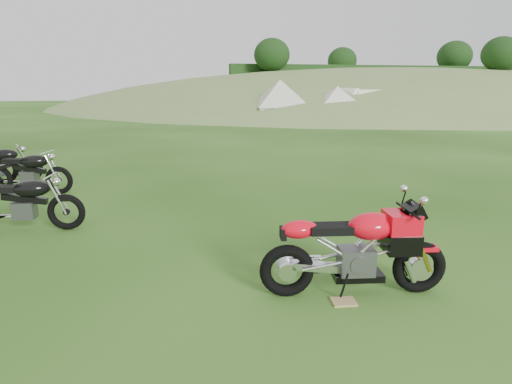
{
  "coord_description": "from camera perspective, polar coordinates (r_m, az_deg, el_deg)",
  "views": [
    {
      "loc": [
        -1.44,
        -5.77,
        2.21
      ],
      "look_at": [
        -0.05,
        0.4,
        0.62
      ],
      "focal_mm": 30.0,
      "sensor_mm": 36.0,
      "label": 1
    }
  ],
  "objects": [
    {
      "name": "tent_right",
      "position": [
        26.68,
        10.73,
        11.64
      ],
      "size": [
        2.94,
        2.94,
        2.3
      ],
      "primitive_type": null,
      "rotation": [
        0.0,
        0.0,
        -0.12
      ],
      "color": "silver",
      "rests_on": "ground"
    },
    {
      "name": "sport_motorcycle",
      "position": [
        4.67,
        13.07,
        -6.73
      ],
      "size": [
        1.97,
        0.78,
        1.15
      ],
      "primitive_type": null,
      "rotation": [
        0.0,
        0.0,
        -0.16
      ],
      "color": "red",
      "rests_on": "ground"
    },
    {
      "name": "caravan",
      "position": [
        29.17,
        14.79,
        11.26
      ],
      "size": [
        4.48,
        2.86,
        1.94
      ],
      "primitive_type": null,
      "rotation": [
        0.0,
        0.0,
        0.26
      ],
      "color": "white",
      "rests_on": "ground"
    },
    {
      "name": "hillside",
      "position": [
        52.41,
        16.76,
        11.15
      ],
      "size": [
        80.0,
        64.0,
        8.0
      ],
      "primitive_type": "ellipsoid",
      "color": "olive",
      "rests_on": "ground"
    },
    {
      "name": "ground",
      "position": [
        6.34,
        1.28,
        -6.25
      ],
      "size": [
        120.0,
        120.0,
        0.0
      ],
      "primitive_type": "plane",
      "color": "#1E3F0D",
      "rests_on": "ground"
    },
    {
      "name": "plywood_board",
      "position": [
        4.69,
        11.61,
        -14.13
      ],
      "size": [
        0.27,
        0.23,
        0.02
      ],
      "primitive_type": "cube",
      "rotation": [
        0.0,
        0.0,
        -0.12
      ],
      "color": "#A77B58",
      "rests_on": "ground"
    },
    {
      "name": "tent_mid",
      "position": [
        26.62,
        3.2,
        12.13
      ],
      "size": [
        3.14,
        3.14,
        2.56
      ],
      "primitive_type": null,
      "rotation": [
        0.0,
        0.0,
        -0.07
      ],
      "color": "beige",
      "rests_on": "ground"
    },
    {
      "name": "hedgerow",
      "position": [
        52.41,
        16.76,
        11.15
      ],
      "size": [
        36.0,
        1.2,
        8.6
      ],
      "primitive_type": null,
      "color": "black",
      "rests_on": "ground"
    },
    {
      "name": "vintage_moto_a",
      "position": [
        7.44,
        -28.74,
        -1.17
      ],
      "size": [
        1.82,
        0.64,
        0.94
      ],
      "primitive_type": null,
      "rotation": [
        0.0,
        0.0,
        -0.13
      ],
      "color": "black",
      "rests_on": "ground"
    },
    {
      "name": "vintage_moto_d",
      "position": [
        10.0,
        -28.13,
        2.47
      ],
      "size": [
        1.85,
        0.92,
        0.95
      ],
      "primitive_type": null,
      "rotation": [
        0.0,
        0.0,
        -0.29
      ],
      "color": "black",
      "rests_on": "ground"
    }
  ]
}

